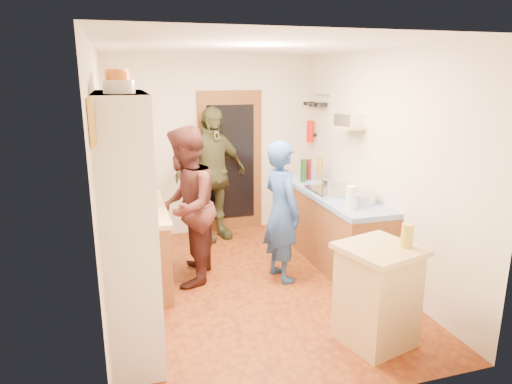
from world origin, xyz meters
name	(u,v)px	position (x,y,z in m)	size (l,w,h in m)	color
floor	(252,286)	(0.00, 0.00, -0.01)	(3.00, 4.00, 0.02)	brown
ceiling	(251,45)	(0.00, 0.00, 2.61)	(3.00, 4.00, 0.02)	silver
wall_back	(213,146)	(0.00, 2.01, 1.30)	(3.00, 0.02, 2.60)	beige
wall_front	(337,237)	(0.00, -2.01, 1.30)	(3.00, 0.02, 2.60)	beige
wall_left	(103,184)	(-1.51, 0.00, 1.30)	(0.02, 4.00, 2.60)	beige
wall_right	(376,166)	(1.51, 0.00, 1.30)	(0.02, 4.00, 2.60)	beige
door_frame	(230,162)	(0.25, 1.97, 1.05)	(0.95, 0.06, 2.10)	brown
door_glass	(231,163)	(0.25, 1.94, 1.05)	(0.70, 0.02, 1.70)	black
hutch_body	(129,227)	(-1.30, -0.80, 1.10)	(0.40, 1.20, 2.20)	silver
hutch_top_shelf	(119,95)	(-1.30, -0.80, 2.18)	(0.40, 1.14, 0.04)	silver
plate_stack	(119,87)	(-1.30, -1.06, 2.25)	(0.22, 0.22, 0.09)	white
orange_pot_a	(118,82)	(-1.30, -0.73, 2.28)	(0.19, 0.19, 0.16)	orange
orange_pot_b	(118,80)	(-1.30, -0.39, 2.29)	(0.20, 0.20, 0.18)	orange
left_counter_base	(139,248)	(-1.20, 0.45, 0.42)	(0.60, 1.40, 0.85)	brown
left_counter_top	(136,210)	(-1.20, 0.45, 0.88)	(0.64, 1.44, 0.05)	tan
toaster	(142,209)	(-1.15, 0.06, 0.99)	(0.24, 0.16, 0.18)	white
kettle	(131,204)	(-1.25, 0.30, 0.99)	(0.16, 0.16, 0.19)	white
orange_bowl	(142,199)	(-1.12, 0.64, 0.94)	(0.18, 0.18, 0.08)	orange
chopping_board	(135,194)	(-1.18, 1.03, 0.91)	(0.30, 0.22, 0.03)	tan
right_counter_base	(330,227)	(1.20, 0.50, 0.42)	(0.60, 2.20, 0.84)	brown
right_counter_top	(331,193)	(1.20, 0.50, 0.87)	(0.62, 2.22, 0.06)	blue
hob	(334,191)	(1.20, 0.43, 0.92)	(0.55, 0.58, 0.04)	silver
pot_on_hob	(329,184)	(1.15, 0.47, 1.00)	(0.18, 0.18, 0.12)	silver
bottle_a	(303,170)	(1.05, 1.07, 1.06)	(0.08, 0.08, 0.32)	#143F14
bottle_b	(309,169)	(1.18, 1.18, 1.04)	(0.07, 0.07, 0.28)	#591419
bottle_c	(320,169)	(1.31, 1.10, 1.06)	(0.08, 0.08, 0.32)	olive
paper_towel	(351,198)	(1.05, -0.28, 1.03)	(0.12, 0.12, 0.26)	white
mixing_bowl	(363,198)	(1.30, -0.12, 0.96)	(0.29, 0.29, 0.11)	silver
island_base	(377,298)	(0.74, -1.38, 0.43)	(0.55, 0.55, 0.86)	tan
island_top	(380,249)	(0.74, -1.38, 0.89)	(0.62, 0.62, 0.05)	tan
cutting_board	(372,247)	(0.68, -1.35, 0.90)	(0.35, 0.28, 0.02)	white
oil_jar	(407,235)	(0.95, -1.45, 1.01)	(0.10, 0.10, 0.20)	#AD9E2D
pan_rail	(319,94)	(1.46, 1.52, 2.05)	(0.02, 0.02, 0.65)	silver
pan_hang_a	(320,104)	(1.40, 1.35, 1.92)	(0.18, 0.18, 0.05)	black
pan_hang_b	(315,105)	(1.40, 1.55, 1.90)	(0.16, 0.16, 0.05)	black
pan_hang_c	(309,103)	(1.40, 1.75, 1.91)	(0.17, 0.17, 0.05)	black
wall_shelf	(349,127)	(1.37, 0.45, 1.70)	(0.26, 0.42, 0.03)	tan
radio	(349,120)	(1.37, 0.45, 1.79)	(0.22, 0.30, 0.15)	silver
ext_bracket	(314,135)	(1.47, 1.70, 1.45)	(0.06, 0.10, 0.04)	black
fire_extinguisher	(310,132)	(1.41, 1.70, 1.50)	(0.11, 0.11, 0.32)	red
picture_frame	(92,122)	(-1.48, -1.55, 2.05)	(0.03, 0.25, 0.30)	gold
person_hob	(285,212)	(0.42, 0.09, 0.81)	(0.59, 0.39, 1.63)	#264A94
person_left	(190,206)	(-0.62, 0.36, 0.90)	(0.87, 0.68, 1.79)	#401C19
person_back	(213,174)	(-0.09, 1.65, 0.95)	(1.11, 0.46, 1.90)	#404125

